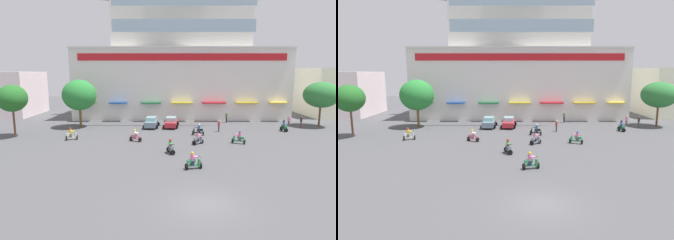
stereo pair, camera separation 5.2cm
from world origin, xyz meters
TOP-DOWN VIEW (x-y plane):
  - ground_plane at (0.00, 13.00)m, footprint 128.00×128.00m
  - colonial_building at (0.00, 35.96)m, footprint 36.26×16.38m
  - flank_building_left at (-32.56, 37.14)m, footprint 11.04×11.07m
  - flank_building_right at (28.24, 36.64)m, footprint 10.18×10.72m
  - plaza_tree_0 at (-15.05, 24.69)m, footprint 4.85×4.73m
  - plaza_tree_1 at (20.23, 25.33)m, footprint 5.06×4.80m
  - plaza_tree_2 at (-21.36, 18.37)m, footprint 3.55×3.81m
  - parked_car_0 at (-4.68, 24.51)m, footprint 2.40×4.14m
  - parked_car_1 at (-1.80, 24.61)m, footprint 2.44×4.24m
  - scooter_rider_0 at (13.64, 21.89)m, footprint 0.61×1.48m
  - scooter_rider_1 at (1.10, 14.72)m, footprint 1.36×1.25m
  - scooter_rider_2 at (-1.99, 11.14)m, footprint 0.89×1.49m
  - scooter_rider_3 at (-0.13, 6.49)m, footprint 1.47×0.87m
  - scooter_rider_4 at (1.65, 19.41)m, footprint 1.56×0.78m
  - scooter_rider_5 at (-13.83, 16.85)m, footprint 1.44×1.04m
  - scooter_rider_6 at (-6.09, 16.14)m, footprint 1.48×1.12m
  - scooter_rider_7 at (5.80, 15.06)m, footprint 1.56×1.11m
  - pedestrian_0 at (4.65, 21.54)m, footprint 0.36×0.36m
  - pedestrian_1 at (15.72, 25.32)m, footprint 0.41×0.41m
  - pedestrian_2 at (7.10, 28.57)m, footprint 0.43×0.43m
  - pedestrian_3 at (16.98, 24.10)m, footprint 0.41×0.41m

SIDE VIEW (x-z plane):
  - ground_plane at x=0.00m, z-range 0.00..0.00m
  - scooter_rider_6 at x=-6.09m, z-range -0.14..1.33m
  - scooter_rider_2 at x=-1.99m, z-range -0.13..1.35m
  - scooter_rider_4 at x=1.65m, z-range -0.13..1.36m
  - scooter_rider_7 at x=5.80m, z-range -0.12..1.35m
  - scooter_rider_5 at x=-13.83m, z-range -0.13..1.37m
  - scooter_rider_3 at x=-0.13m, z-range -0.14..1.39m
  - scooter_rider_1 at x=1.10m, z-range -0.14..1.39m
  - scooter_rider_0 at x=13.64m, z-range -0.14..1.40m
  - parked_car_1 at x=-1.80m, z-range 0.00..1.53m
  - parked_car_0 at x=-4.68m, z-range 0.00..1.55m
  - pedestrian_0 at x=4.65m, z-range 0.11..1.71m
  - pedestrian_1 at x=15.72m, z-range 0.11..1.75m
  - pedestrian_2 at x=7.10m, z-range 0.11..1.78m
  - pedestrian_3 at x=16.98m, z-range 0.13..1.87m
  - flank_building_left at x=-32.56m, z-range 0.00..8.02m
  - flank_building_right at x=28.24m, z-range 0.00..8.69m
  - plaza_tree_1 at x=20.23m, z-range 1.40..8.02m
  - plaza_tree_0 at x=-15.05m, z-range 1.25..8.20m
  - plaza_tree_2 at x=-21.36m, z-range 1.58..8.09m
  - colonial_building at x=0.00m, z-range -1.51..21.51m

